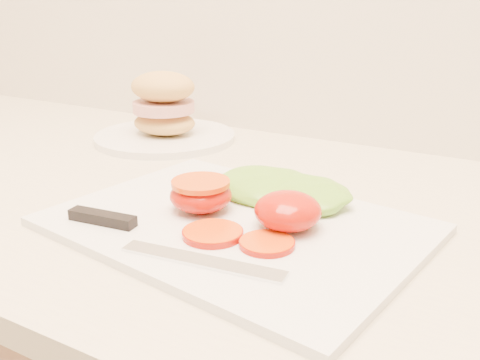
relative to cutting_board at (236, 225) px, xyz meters
The scene contains 9 objects.
cutting_board is the anchor object (origin of this frame).
tomato_half_dome 0.06m from the cutting_board, 11.52° to the left, with size 0.07×0.07×0.04m, color #C01A00.
tomato_half_cut 0.06m from the cutting_board, behind, with size 0.07×0.07×0.04m.
tomato_slice_0 0.05m from the cutting_board, 90.59° to the right, with size 0.06×0.06×0.01m, color orange.
tomato_slice_1 0.07m from the cutting_board, 33.05° to the right, with size 0.05×0.05×0.01m, color orange.
lettuce_leaf_0 0.09m from the cutting_board, 93.03° to the left, with size 0.14×0.09×0.03m, color #6DBC31.
lettuce_leaf_1 0.10m from the cutting_board, 61.16° to the left, with size 0.12×0.08×0.03m, color #6DBC31.
knife 0.11m from the cutting_board, 127.87° to the right, with size 0.27×0.05×0.01m.
sandwich_plate 0.40m from the cutting_board, 138.61° to the left, with size 0.25×0.25×0.12m.
Camera 1 is at (-0.15, 1.12, 1.18)m, focal length 40.00 mm.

